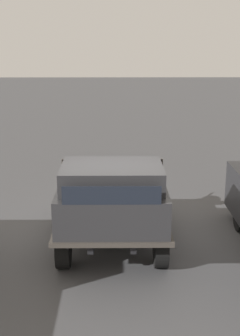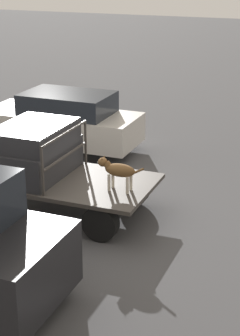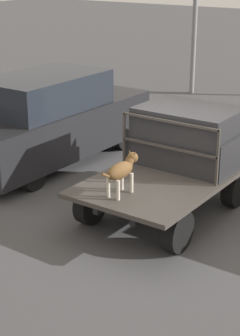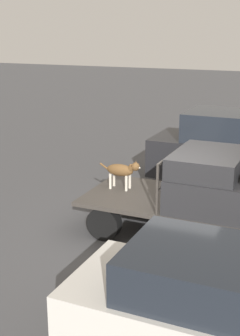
{
  "view_description": "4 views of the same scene",
  "coord_description": "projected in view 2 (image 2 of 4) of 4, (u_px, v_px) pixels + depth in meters",
  "views": [
    {
      "loc": [
        8.64,
        0.07,
        3.95
      ],
      "look_at": [
        -1.17,
        0.16,
        1.21
      ],
      "focal_mm": 50.0,
      "sensor_mm": 36.0,
      "label": 1
    },
    {
      "loc": [
        -4.88,
        9.42,
        4.98
      ],
      "look_at": [
        -1.17,
        0.16,
        1.21
      ],
      "focal_mm": 60.0,
      "sensor_mm": 36.0,
      "label": 2
    },
    {
      "loc": [
        -7.97,
        -4.67,
        4.37
      ],
      "look_at": [
        -1.17,
        0.16,
        1.21
      ],
      "focal_mm": 60.0,
      "sensor_mm": 36.0,
      "label": 3
    },
    {
      "loc": [
        2.74,
        -8.63,
        4.07
      ],
      "look_at": [
        -1.17,
        0.16,
        1.21
      ],
      "focal_mm": 50.0,
      "sensor_mm": 36.0,
      "label": 4
    }
  ],
  "objects": [
    {
      "name": "parked_sedan",
      "position": [
        63.0,
        121.0,
        15.26
      ],
      "size": [
        4.27,
        1.72,
        1.57
      ],
      "rotation": [
        0.0,
        0.0,
        0.14
      ],
      "color": "black",
      "rests_on": "ground"
    },
    {
      "name": "flatbed_truck",
      "position": [
        70.0,
        188.0,
        11.45
      ],
      "size": [
        3.42,
        2.04,
        0.75
      ],
      "color": "black",
      "rests_on": "ground"
    },
    {
      "name": "dog",
      "position": [
        117.0,
        170.0,
        10.71
      ],
      "size": [
        0.97,
        0.26,
        0.66
      ],
      "rotation": [
        0.0,
        0.0,
        0.28
      ],
      "color": "beige",
      "rests_on": "flatbed_truck"
    },
    {
      "name": "truck_cab",
      "position": [
        31.0,
        151.0,
        11.5
      ],
      "size": [
        1.52,
        1.92,
        1.06
      ],
      "color": "#28282B",
      "rests_on": "flatbed_truck"
    },
    {
      "name": "truck_headboard",
      "position": [
        65.0,
        148.0,
        11.17
      ],
      "size": [
        0.04,
        1.92,
        0.99
      ],
      "color": "#3D3833",
      "rests_on": "flatbed_truck"
    },
    {
      "name": "ground_plane",
      "position": [
        71.0,
        213.0,
        11.64
      ],
      "size": [
        80.0,
        80.0,
        0.0
      ],
      "primitive_type": "plane",
      "color": "#474749"
    }
  ]
}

